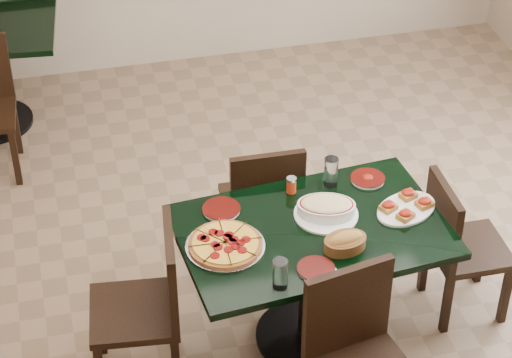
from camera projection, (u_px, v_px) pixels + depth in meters
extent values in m
plane|color=brown|center=(274.00, 299.00, 5.55)|extent=(5.50, 5.50, 0.00)
cube|color=black|center=(312.00, 232.00, 4.88)|extent=(1.37, 0.95, 0.04)
cylinder|color=black|center=(310.00, 288.00, 5.10)|extent=(0.11, 0.11, 0.71)
cylinder|color=black|center=(308.00, 335.00, 5.30)|extent=(0.56, 0.56, 0.03)
cube|color=black|center=(260.00, 203.00, 5.57)|extent=(0.41, 0.41, 0.04)
cube|color=black|center=(268.00, 188.00, 5.29)|extent=(0.41, 0.05, 0.43)
cube|color=black|center=(282.00, 210.00, 5.87)|extent=(0.04, 0.04, 0.39)
cube|color=black|center=(297.00, 248.00, 5.60)|extent=(0.04, 0.04, 0.39)
cube|color=black|center=(225.00, 218.00, 5.81)|extent=(0.04, 0.04, 0.39)
cube|color=black|center=(237.00, 256.00, 5.54)|extent=(0.04, 0.04, 0.39)
cube|color=black|center=(347.00, 308.00, 4.49)|extent=(0.43, 0.12, 0.47)
cube|color=black|center=(469.00, 249.00, 5.27)|extent=(0.40, 0.40, 0.04)
cube|color=black|center=(443.00, 220.00, 5.11)|extent=(0.04, 0.39, 0.42)
cube|color=black|center=(505.00, 295.00, 5.30)|extent=(0.04, 0.04, 0.38)
cube|color=black|center=(447.00, 304.00, 5.24)|extent=(0.04, 0.04, 0.38)
cube|color=black|center=(480.00, 255.00, 5.56)|extent=(0.04, 0.04, 0.38)
cube|color=black|center=(424.00, 263.00, 5.50)|extent=(0.04, 0.04, 0.38)
cube|color=black|center=(134.00, 312.00, 4.84)|extent=(0.47, 0.47, 0.04)
cube|color=black|center=(171.00, 271.00, 4.71)|extent=(0.09, 0.43, 0.46)
cube|color=black|center=(100.00, 323.00, 5.11)|extent=(0.04, 0.04, 0.42)
cube|color=black|center=(172.00, 316.00, 5.14)|extent=(0.04, 0.04, 0.42)
cube|color=black|center=(15.00, 158.00, 6.29)|extent=(0.04, 0.04, 0.40)
cube|color=black|center=(16.00, 127.00, 6.57)|extent=(0.04, 0.04, 0.40)
cylinder|color=silver|center=(225.00, 246.00, 4.75)|extent=(0.38, 0.38, 0.01)
cylinder|color=brown|center=(225.00, 244.00, 4.74)|extent=(0.36, 0.36, 0.02)
cylinder|color=gold|center=(225.00, 243.00, 4.74)|extent=(0.32, 0.32, 0.01)
cylinder|color=white|center=(326.00, 214.00, 4.95)|extent=(0.32, 0.32, 0.01)
ellipsoid|color=beige|center=(326.00, 204.00, 4.91)|extent=(0.29, 0.23, 0.04)
ellipsoid|color=#A16B2C|center=(345.00, 239.00, 4.71)|extent=(0.20, 0.12, 0.08)
cylinder|color=white|center=(316.00, 269.00, 4.62)|extent=(0.17, 0.17, 0.01)
cylinder|color=#3B0604|center=(316.00, 268.00, 4.62)|extent=(0.18, 0.18, 0.00)
cylinder|color=white|center=(368.00, 179.00, 5.18)|extent=(0.18, 0.18, 0.01)
cylinder|color=#3B0604|center=(368.00, 178.00, 5.18)|extent=(0.18, 0.18, 0.00)
ellipsoid|color=#A71808|center=(368.00, 177.00, 5.18)|extent=(0.05, 0.05, 0.03)
cylinder|color=white|center=(221.00, 209.00, 4.98)|extent=(0.19, 0.19, 0.01)
cylinder|color=#3B0604|center=(221.00, 208.00, 4.97)|extent=(0.19, 0.19, 0.00)
cube|color=white|center=(322.00, 272.00, 4.61)|extent=(0.17, 0.17, 0.00)
cube|color=silver|center=(326.00, 271.00, 4.61)|extent=(0.05, 0.13, 0.00)
cylinder|color=silver|center=(331.00, 172.00, 5.11)|extent=(0.07, 0.07, 0.16)
cylinder|color=silver|center=(280.00, 274.00, 4.49)|extent=(0.07, 0.07, 0.15)
cylinder|color=red|center=(291.00, 186.00, 5.08)|extent=(0.05, 0.05, 0.08)
cylinder|color=silver|center=(292.00, 179.00, 5.05)|extent=(0.05, 0.05, 0.01)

